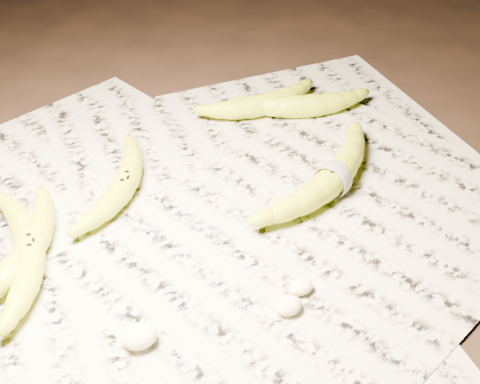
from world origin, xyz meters
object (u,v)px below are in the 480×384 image
banana_upper_a (303,104)px  banana_left_a (29,249)px  banana_taped (333,177)px  banana_upper_b (262,102)px  banana_center (124,183)px  banana_left_b (31,244)px

banana_upper_a → banana_left_a: bearing=-142.9°
banana_left_a → banana_taped: banana_taped is taller
banana_left_a → banana_upper_b: (0.39, 0.16, -0.00)m
banana_center → banana_taped: bearing=-75.8°
banana_center → banana_upper_a: size_ratio=0.99×
banana_left_a → banana_taped: 0.38m
banana_upper_a → banana_upper_b: 0.06m
banana_taped → banana_upper_a: size_ratio=1.29×
banana_left_b → banana_upper_a: same height
banana_left_a → banana_center: banana_left_a is taller
banana_center → banana_upper_a: bearing=-39.2°
banana_left_b → banana_upper_b: (0.39, 0.15, 0.00)m
banana_left_b → banana_center: bearing=-28.9°
banana_center → banana_upper_b: banana_upper_b is taller
banana_upper_b → banana_left_a: bearing=-155.4°
banana_left_a → banana_upper_a: bearing=-62.7°
banana_taped → banana_upper_b: banana_taped is taller
banana_upper_b → banana_center: bearing=-157.7°
banana_left_a → banana_left_b: 0.01m
banana_taped → banana_upper_a: 0.19m
banana_upper_a → banana_taped: bearing=-89.0°
banana_left_b → banana_left_a: bearing=-171.7°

